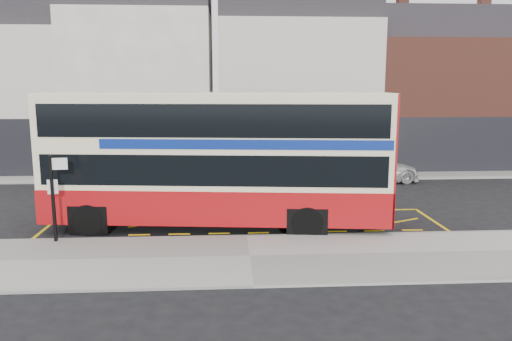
{
  "coord_description": "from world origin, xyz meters",
  "views": [
    {
      "loc": [
        -0.65,
        -15.96,
        5.0
      ],
      "look_at": [
        0.44,
        2.0,
        1.88
      ],
      "focal_mm": 35.0,
      "sensor_mm": 36.0,
      "label": 1
    }
  ],
  "objects": [
    {
      "name": "car_white",
      "position": [
        6.83,
        8.95,
        0.71
      ],
      "size": [
        5.12,
        2.6,
        1.43
      ],
      "primitive_type": "imported",
      "rotation": [
        0.0,
        0.0,
        1.7
      ],
      "color": "silver",
      "rests_on": "ground"
    },
    {
      "name": "pavement",
      "position": [
        0.0,
        -2.3,
        0.07
      ],
      "size": [
        40.0,
        4.0,
        0.15
      ],
      "primitive_type": "cube",
      "color": "#A9A7A0",
      "rests_on": "ground"
    },
    {
      "name": "far_pavement",
      "position": [
        0.0,
        11.0,
        0.07
      ],
      "size": [
        50.0,
        3.0,
        0.15
      ],
      "primitive_type": "cube",
      "color": "#A9A7A0",
      "rests_on": "ground"
    },
    {
      "name": "terrace_far_left",
      "position": [
        -13.5,
        14.99,
        4.82
      ],
      "size": [
        8.0,
        8.01,
        10.8
      ],
      "color": "beige",
      "rests_on": "ground"
    },
    {
      "name": "ground",
      "position": [
        0.0,
        0.0,
        0.0
      ],
      "size": [
        120.0,
        120.0,
        0.0
      ],
      "primitive_type": "plane",
      "color": "black",
      "rests_on": "ground"
    },
    {
      "name": "car_silver",
      "position": [
        -6.78,
        8.37,
        0.74
      ],
      "size": [
        4.67,
        2.84,
        1.48
      ],
      "primitive_type": "imported",
      "rotation": [
        0.0,
        0.0,
        1.84
      ],
      "color": "#A4A4A8",
      "rests_on": "ground"
    },
    {
      "name": "terrace_right",
      "position": [
        12.5,
        14.99,
        4.57
      ],
      "size": [
        9.0,
        8.01,
        10.3
      ],
      "color": "brown",
      "rests_on": "ground"
    },
    {
      "name": "bus_stop_post",
      "position": [
        -5.94,
        -0.58,
        1.8
      ],
      "size": [
        0.68,
        0.13,
        2.72
      ],
      "rotation": [
        0.0,
        0.0,
        0.09
      ],
      "color": "black",
      "rests_on": "pavement"
    },
    {
      "name": "car_grey",
      "position": [
        -2.65,
        9.25,
        0.63
      ],
      "size": [
        3.83,
        1.37,
        1.26
      ],
      "primitive_type": "imported",
      "rotation": [
        0.0,
        0.0,
        1.58
      ],
      "color": "#44494D",
      "rests_on": "ground"
    },
    {
      "name": "terrace_green_shop",
      "position": [
        3.5,
        14.99,
        5.07
      ],
      "size": [
        9.0,
        8.01,
        11.3
      ],
      "color": "beige",
      "rests_on": "ground"
    },
    {
      "name": "double_decker_bus",
      "position": [
        -0.93,
        1.24,
        2.48
      ],
      "size": [
        12.02,
        3.96,
        4.71
      ],
      "rotation": [
        0.0,
        0.0,
        -0.11
      ],
      "color": "#FFF3C2",
      "rests_on": "ground"
    },
    {
      "name": "road_markings",
      "position": [
        0.0,
        1.6,
        0.01
      ],
      "size": [
        14.0,
        3.4,
        0.01
      ],
      "primitive_type": null,
      "color": "yellow",
      "rests_on": "ground"
    },
    {
      "name": "kerb",
      "position": [
        0.0,
        -0.38,
        0.07
      ],
      "size": [
        40.0,
        0.15,
        0.15
      ],
      "primitive_type": "cube",
      "color": "gray",
      "rests_on": "ground"
    },
    {
      "name": "street_tree_right",
      "position": [
        4.56,
        11.72,
        3.74
      ],
      "size": [
        2.54,
        2.54,
        5.48
      ],
      "color": "#322116",
      "rests_on": "ground"
    },
    {
      "name": "terrace_left",
      "position": [
        -5.5,
        14.99,
        5.32
      ],
      "size": [
        8.0,
        8.01,
        11.8
      ],
      "color": "white",
      "rests_on": "ground"
    }
  ]
}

